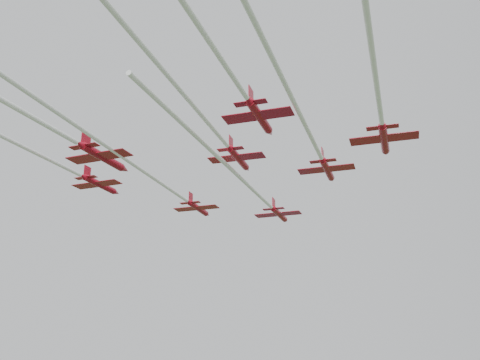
# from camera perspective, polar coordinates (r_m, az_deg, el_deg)

# --- Properties ---
(jet_lead) EXTENTS (18.12, 63.51, 2.77)m
(jet_lead) POSITION_cam_1_polar(r_m,az_deg,el_deg) (92.39, 1.46, -1.10)
(jet_lead) COLOR #AE0C20
(jet_row2_left) EXTENTS (17.04, 65.56, 2.48)m
(jet_row2_left) POSITION_cam_1_polar(r_m,az_deg,el_deg) (83.11, -9.39, 0.34)
(jet_row2_left) COLOR #AE0C20
(jet_row2_right) EXTENTS (17.32, 66.54, 2.78)m
(jet_row2_right) POSITION_cam_1_polar(r_m,az_deg,el_deg) (73.65, 7.08, 5.63)
(jet_row2_right) COLOR #AE0C20
(jet_row3_left) EXTENTS (18.50, 58.25, 2.52)m
(jet_row3_left) POSITION_cam_1_polar(r_m,az_deg,el_deg) (80.57, -21.14, 2.82)
(jet_row3_left) COLOR #AE0C20
(jet_row3_mid) EXTENTS (12.77, 48.94, 2.59)m
(jet_row3_mid) POSITION_cam_1_polar(r_m,az_deg,el_deg) (72.10, -2.82, 5.41)
(jet_row3_mid) COLOR #AE0C20
(jet_row3_right) EXTENTS (15.21, 58.67, 2.87)m
(jet_row3_right) POSITION_cam_1_polar(r_m,az_deg,el_deg) (66.63, 14.50, 8.84)
(jet_row3_right) COLOR #AE0C20
(jet_row4_left) EXTENTS (17.90, 53.22, 2.82)m
(jet_row4_left) POSITION_cam_1_polar(r_m,az_deg,el_deg) (68.22, -20.54, 5.86)
(jet_row4_left) COLOR #AE0C20
(jet_row4_right) EXTENTS (15.04, 55.26, 2.72)m
(jet_row4_right) POSITION_cam_1_polar(r_m,az_deg,el_deg) (58.09, -1.61, 12.19)
(jet_row4_right) COLOR #AE0C20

